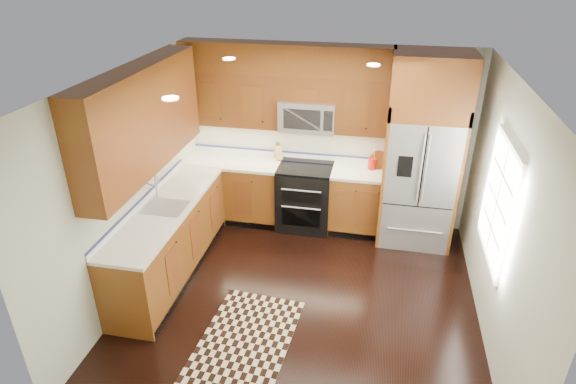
% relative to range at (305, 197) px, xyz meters
% --- Properties ---
extents(ground, '(4.00, 4.00, 0.00)m').
position_rel_range_xyz_m(ground, '(0.25, -1.67, -0.47)').
color(ground, black).
rests_on(ground, ground).
extents(wall_back, '(4.00, 0.02, 2.60)m').
position_rel_range_xyz_m(wall_back, '(0.25, 0.33, 0.83)').
color(wall_back, beige).
rests_on(wall_back, ground).
extents(wall_left, '(0.02, 4.00, 2.60)m').
position_rel_range_xyz_m(wall_left, '(-1.75, -1.67, 0.83)').
color(wall_left, beige).
rests_on(wall_left, ground).
extents(wall_right, '(0.02, 4.00, 2.60)m').
position_rel_range_xyz_m(wall_right, '(2.25, -1.67, 0.83)').
color(wall_right, beige).
rests_on(wall_right, ground).
extents(window, '(0.04, 1.10, 1.30)m').
position_rel_range_xyz_m(window, '(2.23, -1.47, 0.93)').
color(window, white).
rests_on(window, ground).
extents(base_cabinets, '(2.85, 3.00, 0.90)m').
position_rel_range_xyz_m(base_cabinets, '(-0.98, -0.77, -0.02)').
color(base_cabinets, brown).
rests_on(base_cabinets, ground).
extents(countertop, '(2.86, 3.01, 0.04)m').
position_rel_range_xyz_m(countertop, '(-0.84, -0.65, 0.45)').
color(countertop, silver).
rests_on(countertop, base_cabinets).
extents(upper_cabinets, '(2.85, 3.00, 1.15)m').
position_rel_range_xyz_m(upper_cabinets, '(-0.90, -0.58, 1.56)').
color(upper_cabinets, brown).
rests_on(upper_cabinets, ground).
extents(range, '(0.76, 0.67, 0.95)m').
position_rel_range_xyz_m(range, '(0.00, 0.00, 0.00)').
color(range, black).
rests_on(range, ground).
extents(microwave, '(0.76, 0.40, 0.42)m').
position_rel_range_xyz_m(microwave, '(-0.00, 0.13, 1.19)').
color(microwave, '#B2B2B7').
rests_on(microwave, ground).
extents(refrigerator, '(0.98, 0.75, 2.60)m').
position_rel_range_xyz_m(refrigerator, '(1.55, -0.04, 0.83)').
color(refrigerator, '#B2B2B7').
rests_on(refrigerator, ground).
extents(sink_faucet, '(0.54, 0.44, 0.37)m').
position_rel_range_xyz_m(sink_faucet, '(-1.48, -1.44, 0.52)').
color(sink_faucet, '#B2B2B7').
rests_on(sink_faucet, countertop).
extents(rug, '(1.03, 1.60, 0.01)m').
position_rel_range_xyz_m(rug, '(-0.21, -2.49, -0.46)').
color(rug, black).
rests_on(rug, ground).
extents(knife_block, '(0.14, 0.16, 0.26)m').
position_rel_range_xyz_m(knife_block, '(-0.44, 0.22, 0.58)').
color(knife_block, '#A37F4F').
rests_on(knife_block, countertop).
extents(utensil_crock, '(0.15, 0.15, 0.34)m').
position_rel_range_xyz_m(utensil_crock, '(0.92, 0.14, 0.59)').
color(utensil_crock, '#B11715').
rests_on(utensil_crock, countertop).
extents(cutting_board, '(0.32, 0.32, 0.02)m').
position_rel_range_xyz_m(cutting_board, '(1.00, 0.16, 0.48)').
color(cutting_board, brown).
rests_on(cutting_board, countertop).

